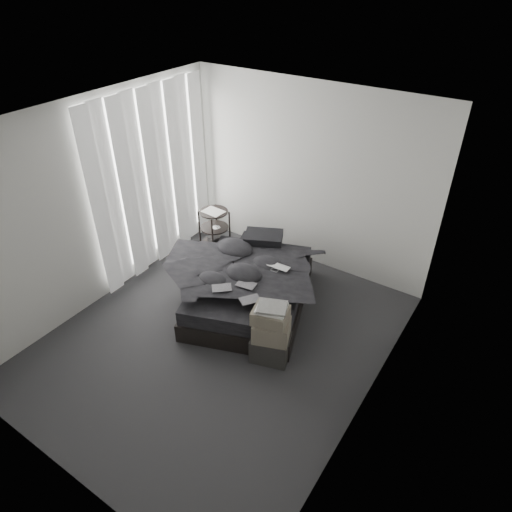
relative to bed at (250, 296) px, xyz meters
The scene contains 25 objects.
floor 0.76m from the bed, 85.69° to the right, with size 3.60×4.20×0.01m, color #29292B.
ceiling 2.59m from the bed, 85.69° to the right, with size 3.60×4.20×0.01m, color white.
wall_back 1.79m from the bed, 87.61° to the left, with size 3.60×0.01×2.60m, color beige.
wall_front 3.08m from the bed, 88.86° to the right, with size 3.60×0.01×2.60m, color beige.
wall_left 2.23m from the bed, 156.76° to the right, with size 0.01×4.20×2.60m, color beige.
wall_right 2.32m from the bed, 21.96° to the right, with size 0.01×4.20×2.60m, color beige.
window_left 2.12m from the bed, behind, with size 0.02×2.00×2.30m, color white.
curtain_left 2.04m from the bed, behind, with size 0.06×2.12×2.48m, color white.
bed is the anchor object (origin of this frame).
mattress 0.22m from the bed, ahead, with size 1.32×1.76×0.19m, color black.
duvet 0.42m from the bed, 70.25° to the right, with size 1.33×1.54×0.21m, color black.
pillow_lower 0.80m from the bed, 113.32° to the left, with size 0.54×0.37×0.12m, color black.
pillow_upper 0.85m from the bed, 108.28° to the left, with size 0.51×0.35×0.11m, color black.
laptop 0.63m from the bed, 27.24° to the left, with size 0.29×0.19×0.02m, color silver.
comic_a 0.75m from the bed, 94.70° to the right, with size 0.23×0.15×0.01m, color black.
comic_b 0.64m from the bed, 63.13° to the right, with size 0.23×0.15×0.01m, color black.
comic_c 0.83m from the bed, 55.83° to the right, with size 0.23×0.15×0.01m, color black.
side_stand 1.27m from the bed, 148.98° to the left, with size 0.41×0.41×0.76m, color black.
papers 1.39m from the bed, 149.32° to the left, with size 0.29×0.22×0.02m, color white.
floor_books 0.98m from the bed, behind, with size 0.14×0.20×0.14m, color black.
box_lower 0.98m from the bed, 42.24° to the right, with size 0.42×0.33×0.31m, color black.
box_mid 1.04m from the bed, 42.06° to the right, with size 0.39×0.31×0.24m, color #615A4D.
box_upper 1.10m from the bed, 42.70° to the right, with size 0.37×0.30×0.16m, color #615A4D.
art_book_white 1.15m from the bed, 42.24° to the right, with size 0.32×0.25×0.03m, color silver.
art_book_snake 1.18m from the bed, 42.06° to the right, with size 0.31×0.25×0.03m, color silver.
Camera 1 is at (2.58, -3.08, 3.90)m, focal length 32.00 mm.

